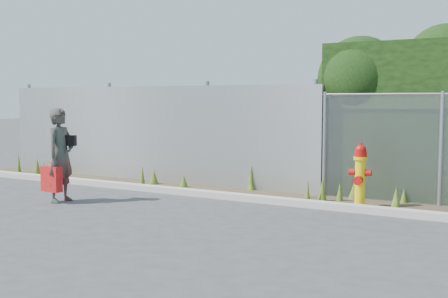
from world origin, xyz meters
TOP-DOWN VIEW (x-y plane):
  - ground at (0.00, 0.00)m, footprint 80.00×80.00m
  - curb at (0.00, 1.80)m, footprint 16.00×0.22m
  - weed_strip at (0.96, 2.46)m, footprint 16.00×1.26m
  - corrugated_fence at (-3.25, 3.01)m, footprint 8.50×0.21m
  - fire_hydrant at (2.00, 2.16)m, footprint 0.39×0.34m
  - woman at (-3.00, 0.03)m, footprint 0.48×0.67m
  - red_tote_bag at (-3.07, -0.15)m, footprint 0.42×0.16m
  - black_shoulder_bag at (-2.89, 0.13)m, footprint 0.26×0.11m

SIDE VIEW (x-z plane):
  - ground at x=0.00m, z-range 0.00..0.00m
  - curb at x=0.00m, z-range 0.00..0.12m
  - weed_strip at x=0.96m, z-range -0.17..0.38m
  - red_tote_bag at x=-3.07m, z-range 0.17..0.72m
  - fire_hydrant at x=2.00m, z-range -0.02..1.13m
  - woman at x=-3.00m, z-range 0.00..1.75m
  - corrugated_fence at x=-3.25m, z-range -0.05..2.25m
  - black_shoulder_bag at x=-2.89m, z-range 1.05..1.24m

